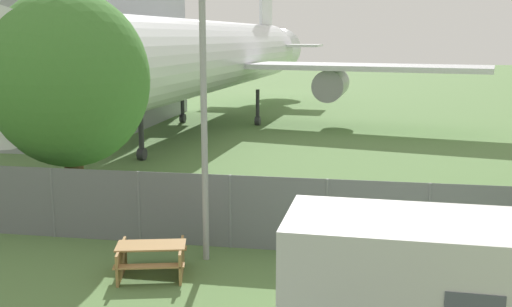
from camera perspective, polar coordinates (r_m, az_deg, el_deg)
name	(u,v)px	position (r m, az deg, el deg)	size (l,w,h in m)	color
perimeter_fence	(230,212)	(15.98, -2.46, -5.55)	(56.07, 0.07, 2.00)	slate
airplane	(213,57)	(37.39, -4.09, 9.18)	(33.21, 41.46, 12.84)	silver
portable_cabin	(420,297)	(10.54, 15.38, -13.06)	(4.55, 2.35, 2.67)	silver
picnic_bench_near_cabin	(151,256)	(14.56, -9.93, -9.61)	(1.90, 1.75, 0.76)	#A37A47
tree_left_of_cabin	(69,80)	(19.26, -17.39, 6.73)	(4.91, 4.91, 6.99)	brown
light_mast	(203,77)	(14.53, -5.04, 7.24)	(0.44, 0.44, 7.51)	#99999E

